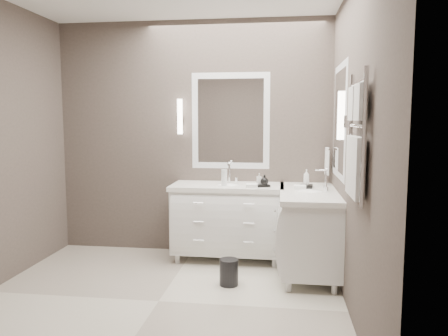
# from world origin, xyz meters

# --- Properties ---
(floor) EXTENTS (3.20, 3.00, 0.01)m
(floor) POSITION_xyz_m (0.00, 0.00, -0.01)
(floor) COLOR beige
(floor) RESTS_ON ground
(wall_back) EXTENTS (3.20, 0.01, 2.70)m
(wall_back) POSITION_xyz_m (0.00, 1.50, 1.35)
(wall_back) COLOR #493F3A
(wall_back) RESTS_ON floor
(wall_front) EXTENTS (3.20, 0.01, 2.70)m
(wall_front) POSITION_xyz_m (0.00, -1.50, 1.35)
(wall_front) COLOR #493F3A
(wall_front) RESTS_ON floor
(wall_right) EXTENTS (0.01, 3.00, 2.70)m
(wall_right) POSITION_xyz_m (1.60, 0.00, 1.35)
(wall_right) COLOR #493F3A
(wall_right) RESTS_ON floor
(vanity_back) EXTENTS (1.24, 0.59, 0.97)m
(vanity_back) POSITION_xyz_m (0.45, 1.23, 0.49)
(vanity_back) COLOR white
(vanity_back) RESTS_ON floor
(vanity_right) EXTENTS (0.59, 1.24, 0.97)m
(vanity_right) POSITION_xyz_m (1.33, 0.90, 0.49)
(vanity_right) COLOR white
(vanity_right) RESTS_ON floor
(mirror_back) EXTENTS (0.90, 0.02, 1.10)m
(mirror_back) POSITION_xyz_m (0.45, 1.49, 1.55)
(mirror_back) COLOR white
(mirror_back) RESTS_ON wall_back
(mirror_right) EXTENTS (0.02, 0.90, 1.10)m
(mirror_right) POSITION_xyz_m (1.59, 0.80, 1.55)
(mirror_right) COLOR white
(mirror_right) RESTS_ON wall_right
(sconce_back) EXTENTS (0.06, 0.06, 0.40)m
(sconce_back) POSITION_xyz_m (-0.13, 1.43, 1.59)
(sconce_back) COLOR white
(sconce_back) RESTS_ON wall_back
(sconce_right) EXTENTS (0.06, 0.06, 0.40)m
(sconce_right) POSITION_xyz_m (1.53, 0.22, 1.59)
(sconce_right) COLOR white
(sconce_right) RESTS_ON wall_right
(towel_bar_corner) EXTENTS (0.03, 0.22, 0.30)m
(towel_bar_corner) POSITION_xyz_m (1.54, 1.36, 1.12)
(towel_bar_corner) COLOR white
(towel_bar_corner) RESTS_ON wall_right
(towel_ladder) EXTENTS (0.06, 0.58, 0.90)m
(towel_ladder) POSITION_xyz_m (1.55, -0.40, 1.39)
(towel_ladder) COLOR white
(towel_ladder) RESTS_ON wall_right
(waste_bin) EXTENTS (0.20, 0.20, 0.25)m
(waste_bin) POSITION_xyz_m (0.56, 0.45, 0.13)
(waste_bin) COLOR black
(waste_bin) RESTS_ON floor
(amenity_tray_back) EXTENTS (0.19, 0.16, 0.02)m
(amenity_tray_back) POSITION_xyz_m (0.83, 1.12, 0.86)
(amenity_tray_back) COLOR black
(amenity_tray_back) RESTS_ON vanity_back
(amenity_tray_right) EXTENTS (0.15, 0.19, 0.03)m
(amenity_tray_right) POSITION_xyz_m (1.30, 1.12, 0.86)
(amenity_tray_right) COLOR black
(amenity_tray_right) RESTS_ON vanity_right
(water_bottle) EXTENTS (0.07, 0.07, 0.18)m
(water_bottle) POSITION_xyz_m (0.43, 1.10, 0.94)
(water_bottle) COLOR silver
(water_bottle) RESTS_ON vanity_back
(soap_bottle_a) EXTENTS (0.06, 0.06, 0.12)m
(soap_bottle_a) POSITION_xyz_m (0.80, 1.14, 0.93)
(soap_bottle_a) COLOR white
(soap_bottle_a) RESTS_ON amenity_tray_back
(soap_bottle_b) EXTENTS (0.09, 0.09, 0.11)m
(soap_bottle_b) POSITION_xyz_m (0.86, 1.09, 0.93)
(soap_bottle_b) COLOR black
(soap_bottle_b) RESTS_ON amenity_tray_back
(soap_bottle_c) EXTENTS (0.08, 0.08, 0.17)m
(soap_bottle_c) POSITION_xyz_m (1.30, 1.12, 0.96)
(soap_bottle_c) COLOR white
(soap_bottle_c) RESTS_ON amenity_tray_right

